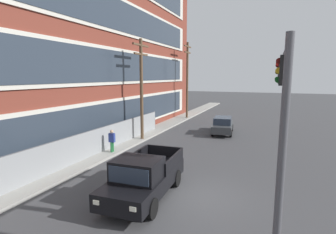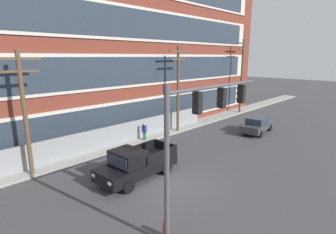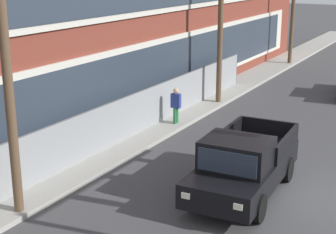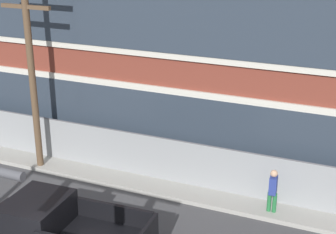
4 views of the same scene
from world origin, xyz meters
name	(u,v)px [view 1 (image 1 of 4)]	position (x,y,z in m)	size (l,w,h in m)	color
ground_plane	(196,197)	(0.00, 0.00, 0.00)	(160.00, 160.00, 0.00)	#424244
sidewalk_building_side	(62,172)	(0.00, 7.61, 0.08)	(80.00, 1.98, 0.16)	#9E9B93
chain_link_fence	(21,170)	(-2.35, 7.76, 0.95)	(29.75, 0.06, 1.86)	gray
traffic_signal_mast	(283,97)	(-1.68, -3.20, 4.63)	(6.45, 0.43, 6.29)	#4C4C51
pickup_truck_black	(144,178)	(-0.97, 2.08, 0.93)	(5.29, 2.34, 1.96)	black
sedan_dark_grey	(223,125)	(13.44, 1.28, 0.80)	(4.63, 2.20, 1.56)	#383A3D
utility_pole_midblock	(141,85)	(8.26, 6.97, 4.56)	(2.51, 0.26, 8.19)	brown
utility_pole_far_east	(187,77)	(20.34, 6.98, 5.14)	(2.50, 0.26, 9.31)	brown
pedestrian_near_cabinet	(112,140)	(4.05, 7.08, 0.97)	(0.32, 0.42, 1.69)	#236B38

